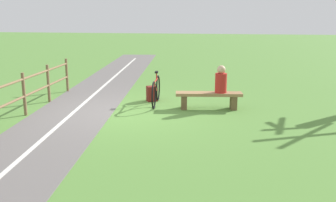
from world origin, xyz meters
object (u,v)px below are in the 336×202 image
backpack (152,94)px  bench (209,97)px  person_seated (221,81)px  bicycle (156,91)px

backpack → bench: bearing=158.5°
bench → person_seated: (-0.31, -0.04, 0.47)m
bench → person_seated: size_ratio=2.47×
bicycle → backpack: (0.21, -0.41, -0.18)m
bicycle → backpack: bearing=-157.3°
bench → backpack: bearing=-28.6°
bench → person_seated: person_seated is taller
person_seated → backpack: person_seated is taller
bicycle → bench: bearing=75.7°
backpack → bicycle: bearing=116.9°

